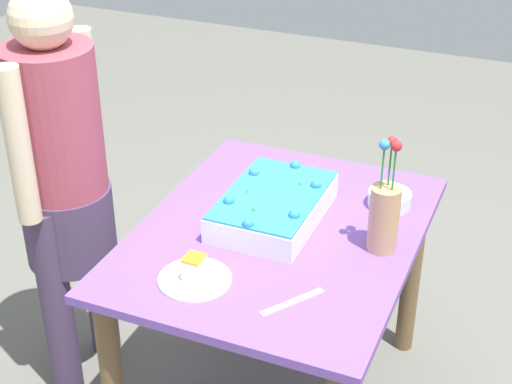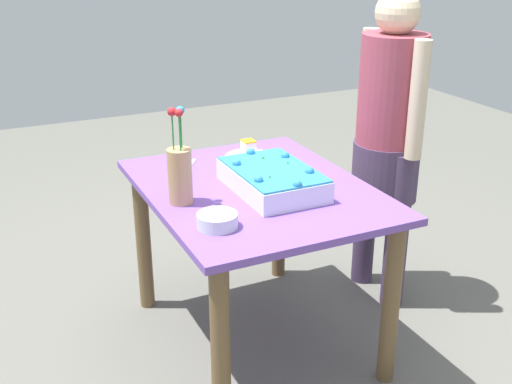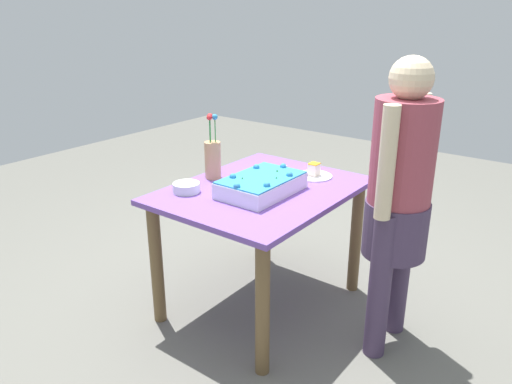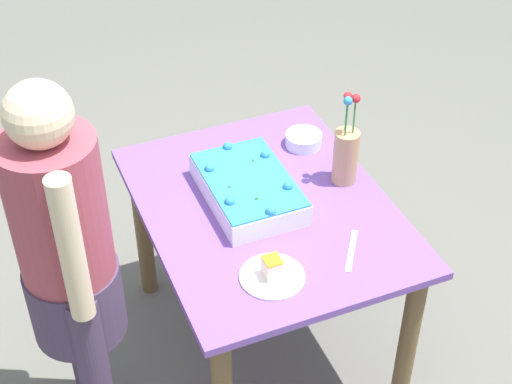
{
  "view_description": "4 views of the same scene",
  "coord_description": "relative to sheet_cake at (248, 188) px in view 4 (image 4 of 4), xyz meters",
  "views": [
    {
      "loc": [
        -2.0,
        -0.76,
        2.1
      ],
      "look_at": [
        0.02,
        0.09,
        0.86
      ],
      "focal_mm": 55.0,
      "sensor_mm": 36.0,
      "label": 1
    },
    {
      "loc": [
        2.22,
        -1.05,
        1.72
      ],
      "look_at": [
        0.1,
        -0.04,
        0.76
      ],
      "focal_mm": 45.0,
      "sensor_mm": 36.0,
      "label": 2
    },
    {
      "loc": [
        2.09,
        1.54,
        1.69
      ],
      "look_at": [
        0.11,
        0.04,
        0.76
      ],
      "focal_mm": 35.0,
      "sensor_mm": 36.0,
      "label": 3
    },
    {
      "loc": [
        -2.02,
        0.88,
        2.57
      ],
      "look_at": [
        0.03,
        0.03,
        0.79
      ],
      "focal_mm": 55.0,
      "sensor_mm": 36.0,
      "label": 4
    }
  ],
  "objects": [
    {
      "name": "fruit_bowl",
      "position": [
        0.23,
        -0.33,
        -0.02
      ],
      "size": [
        0.15,
        0.15,
        0.05
      ],
      "primitive_type": "cylinder",
      "color": "silver",
      "rests_on": "dining_table"
    },
    {
      "name": "serving_plate_with_slice",
      "position": [
        -0.41,
        0.08,
        -0.03
      ],
      "size": [
        0.22,
        0.22,
        0.08
      ],
      "color": "white",
      "rests_on": "dining_table"
    },
    {
      "name": "cake_knife",
      "position": [
        -0.4,
        -0.22,
        -0.05
      ],
      "size": [
        0.18,
        0.14,
        0.0
      ],
      "primitive_type": "cube",
      "rotation": [
        0.0,
        0.0,
        2.54
      ],
      "color": "silver",
      "rests_on": "dining_table"
    },
    {
      "name": "dining_table",
      "position": [
        -0.06,
        -0.04,
        -0.18
      ],
      "size": [
        1.12,
        0.88,
        0.74
      ],
      "color": "#704AA6",
      "rests_on": "ground_plane"
    },
    {
      "name": "sheet_cake",
      "position": [
        0.0,
        0.0,
        0.0
      ],
      "size": [
        0.46,
        0.3,
        0.12
      ],
      "color": "white",
      "rests_on": "dining_table"
    },
    {
      "name": "ground_plane",
      "position": [
        -0.06,
        -0.04,
        -0.79
      ],
      "size": [
        8.0,
        8.0,
        0.0
      ],
      "primitive_type": "plane",
      "color": "#616058"
    },
    {
      "name": "flower_vase",
      "position": [
        -0.04,
        -0.38,
        0.07
      ],
      "size": [
        0.09,
        0.09,
        0.38
      ],
      "color": "tan",
      "rests_on": "dining_table"
    },
    {
      "name": "person_standing",
      "position": [
        -0.18,
        0.69,
        0.06
      ],
      "size": [
        0.45,
        0.31,
        1.49
      ],
      "rotation": [
        0.0,
        0.0,
        -1.57
      ],
      "color": "#453551",
      "rests_on": "ground_plane"
    }
  ]
}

